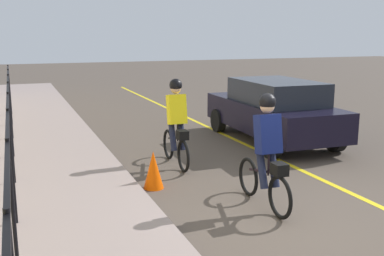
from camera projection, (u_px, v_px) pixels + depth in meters
The scene contains 8 objects.
ground_plane at pixel (291, 219), 6.75m from camera, with size 80.00×80.00×0.00m, color #4E433A.
lane_line_centre at pixel (375, 204), 7.32m from camera, with size 36.00×0.12×0.01m, color yellow.
sidewalk at pixel (54, 255), 5.50m from camera, with size 40.00×3.20×0.15m, color gray.
iron_fence at pixel (10, 139), 6.01m from camera, with size 18.74×0.04×1.60m.
cyclist_lead at pixel (176, 123), 9.29m from camera, with size 1.71×0.37×1.83m.
cyclist_follow at pixel (267, 152), 7.01m from camera, with size 1.71×0.37×1.83m.
patrol_sedan at pixel (273, 109), 11.53m from camera, with size 4.46×2.04×1.58m.
traffic_cone_near at pixel (153, 170), 8.04m from camera, with size 0.36×0.36×0.68m, color #F74E01.
Camera 1 is at (-5.33, 3.72, 2.70)m, focal length 42.41 mm.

